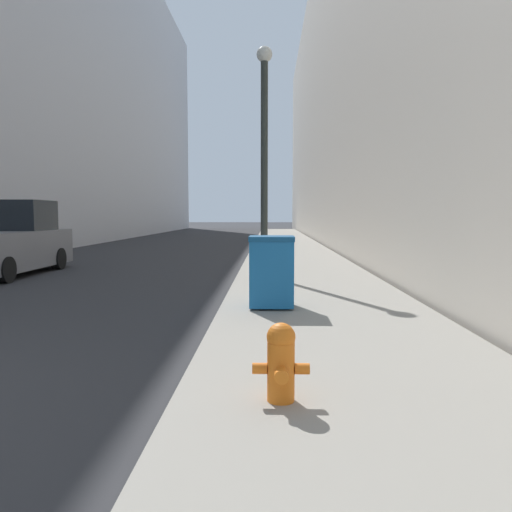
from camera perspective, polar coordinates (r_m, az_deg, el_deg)
name	(u,v)px	position (r m, az deg, el deg)	size (l,w,h in m)	color
sidewalk_right	(291,251)	(21.24, 3.97, 0.53)	(3.41, 60.00, 0.14)	gray
building_right_stone	(423,92)	(31.20, 18.57, 17.33)	(12.00, 60.00, 17.10)	beige
fire_hydrant	(281,360)	(4.10, 2.87, -11.84)	(0.46, 0.35, 0.64)	orange
trash_bin	(272,271)	(8.05, 1.79, -1.72)	(0.72, 0.68, 1.16)	#19609E
lamppost	(264,156)	(12.16, 0.95, 11.36)	(0.37, 0.37, 5.45)	#2D332D
pickup_truck	(0,243)	(15.27, -27.22, 1.28)	(2.28, 4.86, 2.04)	slate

